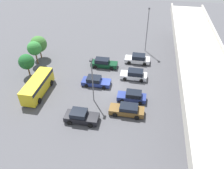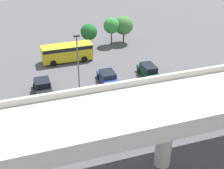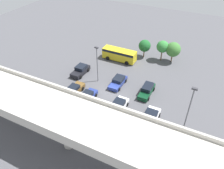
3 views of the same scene
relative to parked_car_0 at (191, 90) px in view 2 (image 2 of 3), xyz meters
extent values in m
plane|color=#4C4C51|center=(8.40, -3.64, -0.76)|extent=(101.07, 101.07, 0.00)
cube|color=#BCB7AD|center=(8.40, 9.29, 5.26)|extent=(47.17, 6.82, 0.90)
cube|color=#BCB7AD|center=(8.40, 6.02, 5.98)|extent=(47.17, 0.30, 0.55)
cube|color=#BCB7AD|center=(8.40, 12.55, 5.98)|extent=(47.17, 0.30, 0.55)
cylinder|color=#BCB7AD|center=(8.40, 9.29, 2.02)|extent=(1.40, 1.40, 5.57)
cube|color=silver|center=(0.00, -0.06, -0.22)|extent=(1.96, 4.71, 0.71)
cube|color=black|center=(0.00, 0.14, 0.50)|extent=(1.81, 2.42, 0.73)
cylinder|color=black|center=(1.00, -1.52, -0.42)|extent=(0.22, 0.67, 0.67)
cylinder|color=black|center=(-1.00, -1.52, -0.42)|extent=(0.22, 0.67, 0.67)
cylinder|color=black|center=(1.00, 1.40, -0.42)|extent=(0.22, 0.67, 0.67)
cylinder|color=black|center=(-1.00, 1.40, -0.42)|extent=(0.22, 0.67, 0.67)
cube|color=#0C381E|center=(2.66, -5.99, -0.21)|extent=(1.71, 4.85, 0.74)
cube|color=black|center=(2.66, -6.36, 0.52)|extent=(1.58, 2.53, 0.71)
cylinder|color=black|center=(1.78, -4.48, -0.43)|extent=(0.22, 0.66, 0.66)
cylinder|color=black|center=(3.54, -4.48, -0.43)|extent=(0.22, 0.66, 0.66)
cylinder|color=black|center=(1.78, -7.49, -0.43)|extent=(0.22, 0.66, 0.66)
cylinder|color=black|center=(3.54, -7.49, -0.43)|extent=(0.22, 0.66, 0.66)
cube|color=silver|center=(5.43, -0.25, -0.24)|extent=(1.86, 4.51, 0.70)
cube|color=black|center=(5.43, 0.03, 0.48)|extent=(1.71, 2.56, 0.74)
cylinder|color=black|center=(6.38, -1.65, -0.45)|extent=(0.22, 0.63, 0.63)
cylinder|color=black|center=(4.47, -1.65, -0.45)|extent=(0.22, 0.63, 0.63)
cylinder|color=black|center=(6.38, 1.15, -0.45)|extent=(0.22, 0.63, 0.63)
cylinder|color=black|center=(4.47, 1.15, -0.45)|extent=(0.22, 0.63, 0.63)
cube|color=navy|center=(8.35, -6.14, -0.26)|extent=(1.91, 4.72, 0.66)
cube|color=black|center=(8.35, -6.52, 0.38)|extent=(1.76, 2.22, 0.62)
cylinder|color=black|center=(7.37, -4.68, -0.46)|extent=(0.22, 0.61, 0.61)
cylinder|color=black|center=(9.32, -4.68, -0.46)|extent=(0.22, 0.61, 0.61)
cylinder|color=black|center=(7.37, -7.61, -0.46)|extent=(0.22, 0.61, 0.61)
cylinder|color=black|center=(9.32, -7.61, -0.46)|extent=(0.22, 0.61, 0.61)
cube|color=navy|center=(11.18, 0.00, -0.25)|extent=(1.71, 4.34, 0.69)
cube|color=black|center=(11.18, 0.29, 0.44)|extent=(1.57, 2.30, 0.69)
cylinder|color=black|center=(12.05, -1.34, -0.46)|extent=(0.22, 0.61, 0.61)
cylinder|color=black|center=(10.30, -1.34, -0.46)|extent=(0.22, 0.61, 0.61)
cylinder|color=black|center=(12.05, 1.35, -0.46)|extent=(0.22, 0.61, 0.61)
cylinder|color=black|center=(10.30, 1.35, -0.46)|extent=(0.22, 0.61, 0.61)
cube|color=brown|center=(14.24, -0.38, -0.20)|extent=(1.77, 4.88, 0.76)
cube|color=black|center=(14.24, -0.09, 0.47)|extent=(1.62, 2.52, 0.58)
cylinder|color=black|center=(15.14, -1.89, -0.42)|extent=(0.22, 0.68, 0.68)
cylinder|color=black|center=(13.33, -1.89, -0.42)|extent=(0.22, 0.68, 0.68)
cylinder|color=black|center=(15.14, 1.13, -0.42)|extent=(0.22, 0.68, 0.68)
cylinder|color=black|center=(13.33, 1.13, -0.42)|extent=(0.22, 0.68, 0.68)
cube|color=black|center=(16.64, -6.19, -0.17)|extent=(1.91, 4.56, 0.80)
cube|color=black|center=(16.64, -6.55, 0.57)|extent=(1.76, 2.10, 0.68)
cylinder|color=black|center=(15.66, -4.77, -0.41)|extent=(0.22, 0.69, 0.69)
cylinder|color=black|center=(17.62, -4.77, -0.41)|extent=(0.22, 0.69, 0.69)
cylinder|color=black|center=(15.66, -7.60, -0.41)|extent=(0.22, 0.69, 0.69)
cylinder|color=black|center=(17.62, -7.60, -0.41)|extent=(0.22, 0.69, 0.69)
cube|color=gold|center=(11.99, -14.58, 0.60)|extent=(7.33, 2.23, 2.26)
cube|color=black|center=(11.99, -14.58, 1.40)|extent=(7.19, 2.28, 0.50)
cylinder|color=black|center=(9.71, -15.72, -0.33)|extent=(0.86, 0.29, 0.86)
cylinder|color=black|center=(9.71, -13.45, -0.33)|extent=(0.86, 0.29, 0.86)
cylinder|color=black|center=(14.26, -15.72, -0.33)|extent=(0.86, 0.29, 0.86)
cylinder|color=black|center=(14.26, -13.45, -0.33)|extent=(0.86, 0.29, 0.86)
cylinder|color=slate|center=(12.30, -5.61, 2.74)|extent=(0.16, 0.16, 7.01)
cube|color=#333338|center=(12.30, -5.61, 6.35)|extent=(0.70, 0.35, 0.20)
cylinder|color=brown|center=(1.54, -18.97, 0.06)|extent=(0.24, 0.24, 1.64)
sphere|color=#3D7533|center=(1.54, -18.97, 2.20)|extent=(3.10, 3.10, 3.10)
cylinder|color=brown|center=(3.78, -18.69, 0.32)|extent=(0.24, 0.24, 2.15)
sphere|color=#337F38|center=(3.78, -18.69, 2.49)|extent=(2.58, 2.58, 2.58)
cylinder|color=brown|center=(7.65, -18.36, 0.04)|extent=(0.24, 0.24, 1.61)
sphere|color=#1E5B28|center=(7.65, -18.36, 1.97)|extent=(2.64, 2.64, 2.64)
camera|label=1|loc=(36.44, 1.46, 21.15)|focal=35.00mm
camera|label=2|loc=(19.10, 27.40, 18.76)|focal=50.00mm
camera|label=3|loc=(-5.24, 23.58, 23.83)|focal=35.00mm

